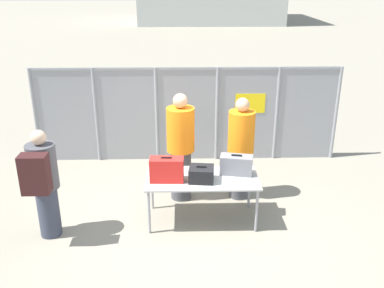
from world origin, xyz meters
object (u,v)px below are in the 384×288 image
Objects in this scene: security_worker_far at (241,147)px; utility_trailer at (209,106)px; traveler_hooded at (43,181)px; security_worker_near at (181,146)px; suitcase_red at (167,170)px; suitcase_grey at (236,165)px; suitcase_black at (201,174)px; inspection_table at (202,181)px.

security_worker_far is 0.53× the size of utility_trailer.
traveler_hooded is 2.26m from security_worker_near.
security_worker_near is at bearing -9.32° from security_worker_far.
traveler_hooded is (-1.73, -0.32, -0.01)m from suitcase_red.
suitcase_red is 0.27× the size of security_worker_near.
security_worker_near is 4.11m from utility_trailer.
suitcase_grey reaches higher than utility_trailer.
suitcase_black is 0.12× the size of utility_trailer.
suitcase_red is 1.09m from suitcase_grey.
security_worker_far is (1.01, 0.02, -0.04)m from security_worker_near.
traveler_hooded is 0.49× the size of utility_trailer.
security_worker_far reaches higher than suitcase_grey.
traveler_hooded is (-2.27, -0.41, 0.23)m from inspection_table.
suitcase_red reaches higher than inspection_table.
suitcase_grey is at bearing 22.77° from suitcase_black.
security_worker_far is (0.15, 0.63, 0.03)m from suitcase_grey.
security_worker_far is at bearing 47.81° from inspection_table.
inspection_table is 0.19m from suitcase_black.
utility_trailer is at bearing 91.76° from suitcase_grey.
suitcase_red is at bearing -100.80° from utility_trailer.
traveler_hooded is at bearing -117.25° from utility_trailer.
suitcase_red is 0.85m from security_worker_near.
suitcase_grey is 2.85m from traveler_hooded.
suitcase_grey is 1.05m from security_worker_near.
inspection_table is at bearing 96.96° from security_worker_near.
security_worker_far reaches higher than traveler_hooded.
security_worker_far is (1.21, 0.84, -0.00)m from suitcase_red.
suitcase_grey reaches higher than suitcase_black.
security_worker_far reaches higher than suitcase_red.
inspection_table is at bearing -94.70° from utility_trailer.
suitcase_grey is at bearing 13.21° from inspection_table.
suitcase_black is (-0.02, -0.11, 0.16)m from inspection_table.
suitcase_black is at bearing 40.52° from security_worker_far.
suitcase_red is at bearing 58.99° from security_worker_near.
suitcase_grey is at bearing -88.24° from utility_trailer.
inspection_table is 0.96× the size of security_worker_far.
traveler_hooded is 3.17m from security_worker_far.
security_worker_near reaches higher than suitcase_red.
inspection_table is 4.32× the size of suitcase_black.
suitcase_red is 1.76m from traveler_hooded.
traveler_hooded is (-2.80, -0.54, 0.02)m from suitcase_grey.
security_worker_near reaches higher than inspection_table.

